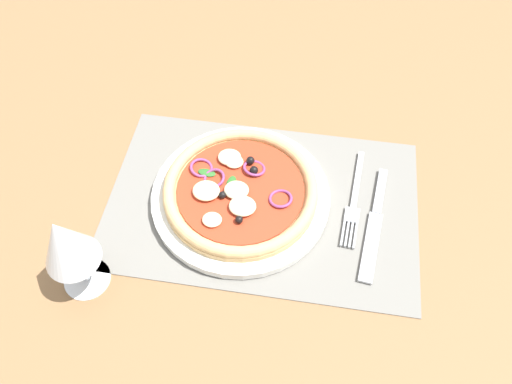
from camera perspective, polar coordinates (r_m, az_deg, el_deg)
ground_plane at (r=78.34cm, az=0.73°, el=-1.74°), size 190.00×140.00×2.40cm
placemat at (r=77.17cm, az=0.74°, el=-1.17°), size 47.07×30.23×0.40cm
plate at (r=76.92cm, az=-1.70°, el=-0.31°), size 27.16×27.16×1.35cm
pizza at (r=75.47cm, az=-1.80°, el=0.45°), size 23.31×23.31×2.60cm
fork at (r=78.09cm, az=11.02°, el=-1.16°), size 2.95×18.06×0.44cm
knife at (r=76.63cm, az=13.28°, el=-3.51°), size 3.97×20.06×0.62cm
wine_glass at (r=66.21cm, az=-20.86°, el=-5.47°), size 7.20×7.20×14.90cm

